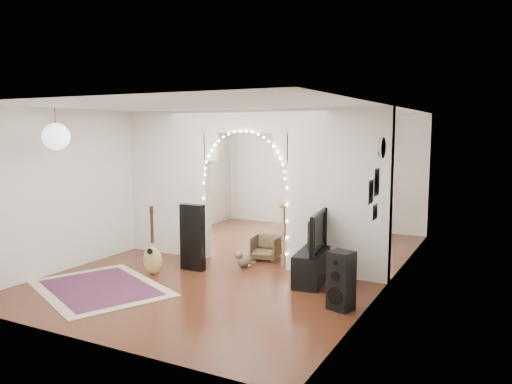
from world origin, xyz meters
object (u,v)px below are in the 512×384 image
at_px(dining_chair_left, 266,248).
at_px(floor_speaker, 341,281).
at_px(acoustic_guitar, 152,249).
at_px(media_console, 312,267).
at_px(dining_table, 311,208).
at_px(bookcase, 317,198).
at_px(dining_chair_right, 311,250).

bearing_deg(dining_chair_left, floor_speaker, -50.49).
xyz_separation_m(acoustic_guitar, media_console, (2.46, 0.79, -0.17)).
bearing_deg(media_console, dining_table, 103.59).
bearing_deg(acoustic_guitar, dining_chair_left, 44.46).
distance_m(acoustic_guitar, dining_chair_left, 2.09).
height_order(bookcase, dining_chair_right, bookcase).
relative_size(acoustic_guitar, bookcase, 0.66).
bearing_deg(dining_table, dining_chair_left, -102.66).
xyz_separation_m(bookcase, dining_table, (0.28, -1.12, -0.05)).
distance_m(media_console, dining_chair_left, 1.53).
relative_size(acoustic_guitar, media_console, 0.95).
relative_size(acoustic_guitar, floor_speaker, 1.22).
bearing_deg(bookcase, floor_speaker, -81.93).
xyz_separation_m(floor_speaker, dining_chair_right, (-1.13, 1.83, -0.12)).
distance_m(acoustic_guitar, media_console, 2.59).
height_order(floor_speaker, media_console, floor_speaker).
height_order(media_console, dining_table, dining_table).
height_order(bookcase, dining_table, bookcase).
bearing_deg(media_console, bookcase, 101.58).
relative_size(media_console, dining_chair_left, 2.07).
bearing_deg(bookcase, dining_chair_left, -102.30).
bearing_deg(acoustic_guitar, bookcase, 68.22).
bearing_deg(dining_table, bookcase, 93.90).
distance_m(dining_chair_left, dining_chair_right, 0.87).
relative_size(dining_table, dining_chair_left, 2.73).
distance_m(floor_speaker, dining_chair_right, 2.15).
bearing_deg(dining_chair_right, dining_chair_left, 169.87).
height_order(acoustic_guitar, media_console, acoustic_guitar).
bearing_deg(dining_chair_right, media_console, -77.90).
bearing_deg(dining_chair_left, dining_chair_right, -8.08).
distance_m(floor_speaker, media_console, 1.21).
bearing_deg(floor_speaker, dining_chair_left, 154.19).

